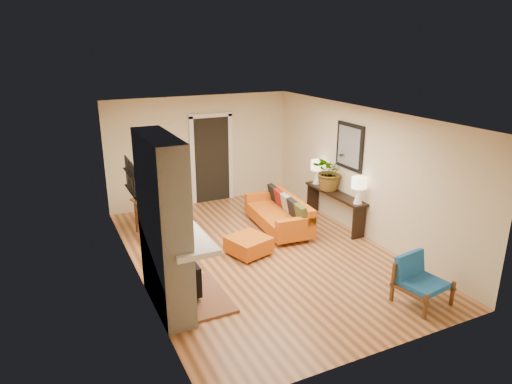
# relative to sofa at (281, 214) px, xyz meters

# --- Properties ---
(room_shell) EXTENTS (6.50, 6.50, 6.50)m
(room_shell) POSITION_rel_sofa_xyz_m (-0.32, 1.73, 0.91)
(room_shell) COLOR #CF844F
(room_shell) RESTS_ON ground
(fireplace) EXTENTS (1.09, 1.68, 2.60)m
(fireplace) POSITION_rel_sofa_xyz_m (-2.93, -1.90, 0.91)
(fireplace) COLOR white
(fireplace) RESTS_ON ground
(sofa) EXTENTS (0.97, 1.96, 0.75)m
(sofa) POSITION_rel_sofa_xyz_m (0.00, 0.00, 0.00)
(sofa) COLOR silver
(sofa) RESTS_ON ground
(ottoman) EXTENTS (0.85, 0.85, 0.35)m
(ottoman) POSITION_rel_sofa_xyz_m (-1.15, -0.85, -0.13)
(ottoman) COLOR silver
(ottoman) RESTS_ON ground
(blue_chair) EXTENTS (0.78, 0.77, 0.72)m
(blue_chair) POSITION_rel_sofa_xyz_m (0.50, -3.41, 0.06)
(blue_chair) COLOR brown
(blue_chair) RESTS_ON ground
(dining_table) EXTENTS (1.07, 1.70, 0.90)m
(dining_table) POSITION_rel_sofa_xyz_m (-2.35, 0.84, 0.26)
(dining_table) COLOR brown
(dining_table) RESTS_ON ground
(console_table) EXTENTS (0.34, 1.85, 0.72)m
(console_table) POSITION_rel_sofa_xyz_m (1.14, -0.30, 0.25)
(console_table) COLOR black
(console_table) RESTS_ON ground
(lamp_near) EXTENTS (0.30, 0.30, 0.54)m
(lamp_near) POSITION_rel_sofa_xyz_m (1.14, -1.07, 0.73)
(lamp_near) COLOR white
(lamp_near) RESTS_ON console_table
(lamp_far) EXTENTS (0.30, 0.30, 0.54)m
(lamp_far) POSITION_rel_sofa_xyz_m (1.14, 0.42, 0.73)
(lamp_far) COLOR white
(lamp_far) RESTS_ON console_table
(houseplant) EXTENTS (0.96, 0.91, 0.85)m
(houseplant) POSITION_rel_sofa_xyz_m (1.13, -0.07, 0.82)
(houseplant) COLOR #1E5919
(houseplant) RESTS_ON console_table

